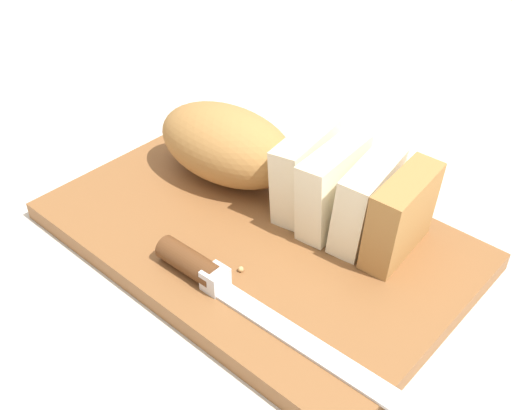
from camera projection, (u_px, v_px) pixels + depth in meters
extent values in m
plane|color=beige|center=(256.00, 242.00, 0.67)|extent=(3.00, 3.00, 0.00)
cube|color=brown|center=(256.00, 235.00, 0.66)|extent=(0.44, 0.29, 0.02)
ellipsoid|color=#A8753D|center=(226.00, 145.00, 0.70)|extent=(0.18, 0.11, 0.09)
cube|color=beige|center=(306.00, 172.00, 0.66)|extent=(0.05, 0.10, 0.09)
cube|color=beige|center=(334.00, 188.00, 0.64)|extent=(0.04, 0.10, 0.09)
cube|color=beige|center=(367.00, 201.00, 0.62)|extent=(0.05, 0.10, 0.09)
cube|color=#A8753D|center=(401.00, 216.00, 0.60)|extent=(0.04, 0.10, 0.09)
cube|color=silver|center=(315.00, 349.00, 0.52)|extent=(0.23, 0.02, 0.00)
cylinder|color=#593319|center=(189.00, 262.00, 0.59)|extent=(0.07, 0.02, 0.02)
cube|color=silver|center=(215.00, 279.00, 0.58)|extent=(0.02, 0.02, 0.02)
sphere|color=tan|center=(241.00, 269.00, 0.60)|extent=(0.01, 0.01, 0.01)
sphere|color=tan|center=(273.00, 219.00, 0.66)|extent=(0.01, 0.01, 0.01)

